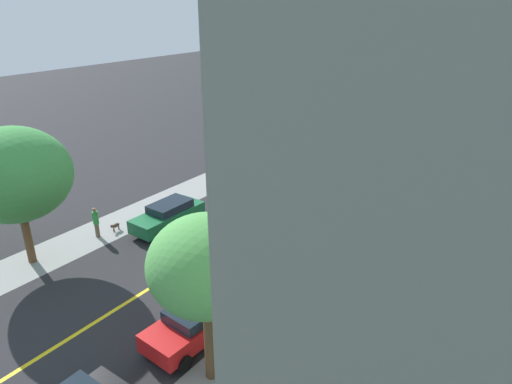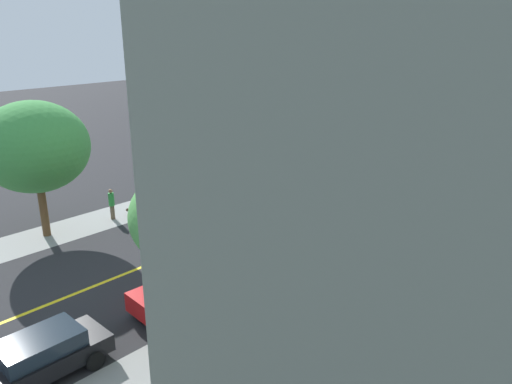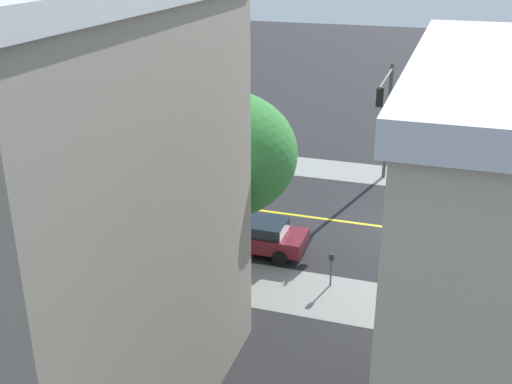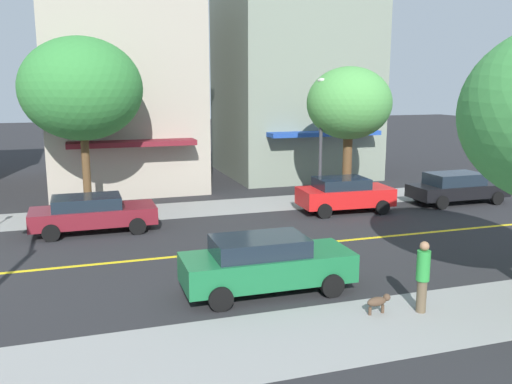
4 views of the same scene
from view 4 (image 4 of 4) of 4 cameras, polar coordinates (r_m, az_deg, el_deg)
name	(u,v)px [view 4 (image 4 of 4)]	position (r m, az deg, el deg)	size (l,w,h in m)	color
pale_office_building	(120,80)	(32.46, -13.94, 11.19)	(11.90, 8.20, 11.62)	#A39989
brick_apartment_block	(293,59)	(34.86, 3.86, 13.60)	(9.87, 8.73, 14.22)	gray
street_tree_left_near	(349,104)	(26.45, 9.64, 9.01)	(3.99, 3.99, 6.44)	brown
street_tree_left_far	(81,89)	(24.84, -17.68, 10.14)	(5.15, 5.15, 7.61)	brown
street_lamp	(321,126)	(25.81, 6.77, 6.78)	(0.70, 0.36, 5.90)	#38383D
red_sedan_left_curb	(344,194)	(24.77, 9.16, -0.19)	(2.26, 4.20, 1.54)	red
maroon_sedan_left_curb	(92,213)	(22.08, -16.66, -2.07)	(2.10, 4.70, 1.41)	maroon
green_sedan_right_curb	(266,263)	(15.12, 1.01, -7.38)	(2.02, 4.68, 1.58)	#196638
black_sedan_left_curb	(457,187)	(27.92, 20.12, 0.47)	(2.05, 4.71, 1.47)	black
pedestrian_green_shirt	(423,275)	(14.39, 16.93, -8.20)	(0.33, 0.33, 1.84)	brown
small_dog	(378,301)	(14.24, 12.59, -11.04)	(0.27, 0.66, 0.49)	#4C3828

